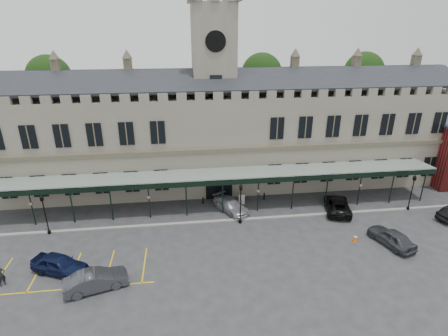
{
  "coord_description": "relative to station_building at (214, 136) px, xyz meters",
  "views": [
    {
      "loc": [
        -4.14,
        -27.02,
        19.68
      ],
      "look_at": [
        0.0,
        6.0,
        6.0
      ],
      "focal_mm": 28.0,
      "sensor_mm": 36.0,
      "label": 1
    }
  ],
  "objects": [
    {
      "name": "ground",
      "position": [
        0.0,
        -15.91,
        -6.47
      ],
      "size": [
        140.0,
        140.0,
        0.0
      ],
      "primitive_type": "plane",
      "color": "#2F2F32"
    },
    {
      "name": "station_building",
      "position": [
        0.0,
        0.0,
        0.0
      ],
      "size": [
        60.0,
        10.36,
        17.3
      ],
      "color": "slate",
      "rests_on": "ground"
    },
    {
      "name": "clock_tower",
      "position": [
        0.0,
        0.09,
        6.64
      ],
      "size": [
        5.6,
        5.6,
        24.8
      ],
      "color": "slate",
      "rests_on": "ground"
    },
    {
      "name": "canopy",
      "position": [
        0.0,
        -8.45,
        -4.06
      ],
      "size": [
        50.0,
        4.1,
        4.3
      ],
      "color": "#8C9E93",
      "rests_on": "ground"
    },
    {
      "name": "kerb",
      "position": [
        0.0,
        -10.41,
        -6.41
      ],
      "size": [
        60.0,
        0.4,
        0.12
      ],
      "primitive_type": "cube",
      "color": "gray",
      "rests_on": "ground"
    },
    {
      "name": "parking_markings",
      "position": [
        -14.0,
        -17.41,
        -6.47
      ],
      "size": [
        16.0,
        6.0,
        0.01
      ],
      "primitive_type": null,
      "color": "gold",
      "rests_on": "ground"
    },
    {
      "name": "tree_behind_left",
      "position": [
        -22.0,
        9.09,
        6.35
      ],
      "size": [
        6.0,
        6.0,
        16.0
      ],
      "color": "#332314",
      "rests_on": "ground"
    },
    {
      "name": "tree_behind_mid",
      "position": [
        8.0,
        9.09,
        6.35
      ],
      "size": [
        6.0,
        6.0,
        16.0
      ],
      "color": "#332314",
      "rests_on": "ground"
    },
    {
      "name": "tree_behind_right",
      "position": [
        24.0,
        9.09,
        6.35
      ],
      "size": [
        6.0,
        6.0,
        16.0
      ],
      "color": "#332314",
      "rests_on": "ground"
    },
    {
      "name": "lamp_post_left",
      "position": [
        -18.02,
        -10.63,
        -3.85
      ],
      "size": [
        0.42,
        0.42,
        4.42
      ],
      "color": "black",
      "rests_on": "ground"
    },
    {
      "name": "lamp_post_mid",
      "position": [
        1.61,
        -11.01,
        -3.74
      ],
      "size": [
        0.44,
        0.44,
        4.6
      ],
      "color": "black",
      "rests_on": "ground"
    },
    {
      "name": "lamp_post_right",
      "position": [
        21.23,
        -10.53,
        -3.89
      ],
      "size": [
        0.41,
        0.41,
        4.35
      ],
      "color": "black",
      "rests_on": "ground"
    },
    {
      "name": "traffic_cone",
      "position": [
        12.23,
        -15.79,
        -6.1
      ],
      "size": [
        0.48,
        0.48,
        0.76
      ],
      "rotation": [
        0.0,
        0.0,
        0.26
      ],
      "color": "#E35407",
      "rests_on": "ground"
    },
    {
      "name": "sign_board",
      "position": [
        2.49,
        -6.84,
        -5.88
      ],
      "size": [
        0.69,
        0.23,
        1.21
      ],
      "rotation": [
        0.0,
        0.0,
        -0.26
      ],
      "color": "black",
      "rests_on": "ground"
    },
    {
      "name": "bollard_left",
      "position": [
        -2.03,
        -6.2,
        -6.04
      ],
      "size": [
        0.15,
        0.15,
        0.85
      ],
      "primitive_type": "cylinder",
      "color": "black",
      "rests_on": "ground"
    },
    {
      "name": "bollard_right",
      "position": [
        5.36,
        -6.11,
        -6.01
      ],
      "size": [
        0.16,
        0.16,
        0.91
      ],
      "primitive_type": "cylinder",
      "color": "black",
      "rests_on": "ground"
    },
    {
      "name": "car_left_a",
      "position": [
        -15.0,
        -17.09,
        -5.63
      ],
      "size": [
        5.29,
        3.79,
        1.67
      ],
      "primitive_type": "imported",
      "rotation": [
        0.0,
        0.0,
        1.15
      ],
      "color": "black",
      "rests_on": "ground"
    },
    {
      "name": "car_left_b",
      "position": [
        -11.5,
        -19.51,
        -5.65
      ],
      "size": [
        5.23,
        3.05,
        1.63
      ],
      "primitive_type": "imported",
      "rotation": [
        0.0,
        0.0,
        1.86
      ],
      "color": "#37393E",
      "rests_on": "ground"
    },
    {
      "name": "car_taxi",
      "position": [
        1.0,
        -8.35,
        -5.74
      ],
      "size": [
        4.21,
        5.41,
        1.46
      ],
      "primitive_type": "imported",
      "rotation": [
        0.0,
        0.0,
        0.5
      ],
      "color": "#A8ABB0",
      "rests_on": "ground"
    },
    {
      "name": "car_van",
      "position": [
        13.0,
        -9.79,
        -5.7
      ],
      "size": [
        3.96,
        5.99,
        1.53
      ],
      "primitive_type": "imported",
      "rotation": [
        0.0,
        0.0,
        2.86
      ],
      "color": "black",
      "rests_on": "ground"
    },
    {
      "name": "car_right_a",
      "position": [
        15.35,
        -16.72,
        -5.66
      ],
      "size": [
        3.28,
        5.12,
        1.62
      ],
      "primitive_type": "imported",
      "rotation": [
        0.0,
        0.0,
        3.45
      ],
      "color": "#37393E",
      "rests_on": "ground"
    },
    {
      "name": "person_a",
      "position": [
        -19.2,
        -18.16,
        -5.51
      ],
      "size": [
        0.83,
        0.81,
        1.92
      ],
      "primitive_type": "imported",
      "rotation": [
        0.0,
        0.0,
        0.72
      ],
      "color": "black",
      "rests_on": "ground"
    }
  ]
}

